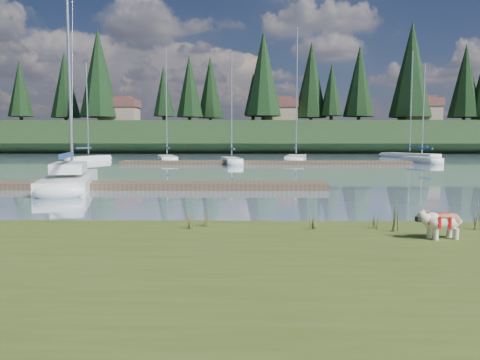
{
  "coord_description": "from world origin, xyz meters",
  "views": [
    {
      "loc": [
        0.41,
        -12.39,
        2.26
      ],
      "look_at": [
        0.22,
        -0.5,
        1.23
      ],
      "focal_mm": 35.0,
      "sensor_mm": 36.0,
      "label": 1
    }
  ],
  "objects": [
    {
      "name": "bulldog",
      "position": [
        4.15,
        -3.44,
        0.7
      ],
      "size": [
        0.95,
        0.48,
        0.56
      ],
      "rotation": [
        0.0,
        0.0,
        3.33
      ],
      "color": "silver",
      "rests_on": "bank"
    },
    {
      "name": "conifer_4",
      "position": [
        3.0,
        66.0,
        13.09
      ],
      "size": [
        6.16,
        6.16,
        15.1
      ],
      "color": "#382619",
      "rests_on": "ridge"
    },
    {
      "name": "conifer_2",
      "position": [
        -25.0,
        68.0,
        13.54
      ],
      "size": [
        6.6,
        6.6,
        16.05
      ],
      "color": "#382619",
      "rests_on": "ridge"
    },
    {
      "name": "weed_0",
      "position": [
        -0.54,
        -2.24,
        0.59
      ],
      "size": [
        0.17,
        0.14,
        0.56
      ],
      "color": "#475B23",
      "rests_on": "bank"
    },
    {
      "name": "conifer_3",
      "position": [
        -10.0,
        72.0,
        11.74
      ],
      "size": [
        4.84,
        4.84,
        12.25
      ],
      "color": "#382619",
      "rests_on": "ridge"
    },
    {
      "name": "weed_3",
      "position": [
        -0.83,
        -2.51,
        0.56
      ],
      "size": [
        0.17,
        0.14,
        0.51
      ],
      "color": "#475B23",
      "rests_on": "bank"
    },
    {
      "name": "ridge",
      "position": [
        0.0,
        73.0,
        2.5
      ],
      "size": [
        200.0,
        20.0,
        5.0
      ],
      "primitive_type": "cube",
      "color": "black",
      "rests_on": "ground"
    },
    {
      "name": "sailboat_main",
      "position": [
        -8.21,
        10.38,
        0.42
      ],
      "size": [
        4.42,
        10.07,
        14.14
      ],
      "rotation": [
        0.0,
        0.0,
        1.83
      ],
      "color": "white",
      "rests_on": "ground"
    },
    {
      "name": "weed_4",
      "position": [
        3.1,
        -2.44,
        0.5
      ],
      "size": [
        0.17,
        0.14,
        0.36
      ],
      "color": "#475B23",
      "rests_on": "bank"
    },
    {
      "name": "sailboat_bg_2",
      "position": [
        -1.15,
        31.22,
        0.33
      ],
      "size": [
        2.33,
        6.89,
        10.3
      ],
      "rotation": [
        0.0,
        0.0,
        1.72
      ],
      "color": "white",
      "rests_on": "ground"
    },
    {
      "name": "conifer_6",
      "position": [
        28.0,
        68.0,
        13.99
      ],
      "size": [
        7.04,
        7.04,
        17.0
      ],
      "color": "#382619",
      "rests_on": "ridge"
    },
    {
      "name": "sailboat_bg_3",
      "position": [
        5.64,
        37.63,
        0.32
      ],
      "size": [
        3.27,
        9.75,
        13.89
      ],
      "rotation": [
        0.0,
        0.0,
        1.42
      ],
      "color": "white",
      "rests_on": "ground"
    },
    {
      "name": "sailboat_bg_0",
      "position": [
        -15.69,
        35.73,
        0.32
      ],
      "size": [
        3.13,
        7.0,
        10.11
      ],
      "rotation": [
        0.0,
        0.0,
        1.3
      ],
      "color": "white",
      "rests_on": "ground"
    },
    {
      "name": "house_1",
      "position": [
        6.0,
        71.0,
        7.31
      ],
      "size": [
        6.3,
        5.3,
        4.65
      ],
      "color": "gray",
      "rests_on": "ridge"
    },
    {
      "name": "dock_far",
      "position": [
        2.0,
        30.0,
        0.15
      ],
      "size": [
        26.0,
        2.2,
        0.3
      ],
      "primitive_type": "cube",
      "color": "#4C3D2C",
      "rests_on": "ground"
    },
    {
      "name": "conifer_1",
      "position": [
        -40.0,
        71.0,
        11.28
      ],
      "size": [
        4.4,
        4.4,
        11.3
      ],
      "color": "#382619",
      "rests_on": "ridge"
    },
    {
      "name": "sailboat_bg_5",
      "position": [
        19.97,
        46.02,
        0.32
      ],
      "size": [
        5.6,
        9.06,
        12.98
      ],
      "rotation": [
        0.0,
        0.0,
        2.02
      ],
      "color": "white",
      "rests_on": "ground"
    },
    {
      "name": "dock_near",
      "position": [
        -4.0,
        9.0,
        0.15
      ],
      "size": [
        16.0,
        2.0,
        0.3
      ],
      "primitive_type": "cube",
      "color": "#4C3D2C",
      "rests_on": "ground"
    },
    {
      "name": "sailboat_bg_4",
      "position": [
        17.04,
        33.19,
        0.33
      ],
      "size": [
        2.13,
        6.42,
        9.49
      ],
      "rotation": [
        0.0,
        0.0,
        1.72
      ],
      "color": "white",
      "rests_on": "ground"
    },
    {
      "name": "bank",
      "position": [
        0.0,
        -6.0,
        0.17
      ],
      "size": [
        60.0,
        9.0,
        0.35
      ],
      "primitive_type": "cube",
      "color": "#3D4C1A",
      "rests_on": "ground"
    },
    {
      "name": "conifer_5",
      "position": [
        15.0,
        70.0,
        10.83
      ],
      "size": [
        3.96,
        3.96,
        10.35
      ],
      "color": "#382619",
      "rests_on": "ridge"
    },
    {
      "name": "weed_5",
      "position": [
        5.27,
        -2.55,
        0.65
      ],
      "size": [
        0.17,
        0.14,
        0.71
      ],
      "color": "#475B23",
      "rests_on": "bank"
    },
    {
      "name": "weed_2",
      "position": [
        3.51,
        -2.73,
        0.63
      ],
      "size": [
        0.17,
        0.14,
        0.67
      ],
      "color": "#475B23",
      "rests_on": "bank"
    },
    {
      "name": "house_2",
      "position": [
        30.0,
        69.0,
        7.31
      ],
      "size": [
        6.3,
        5.3,
        4.65
      ],
      "color": "gray",
      "rests_on": "ridge"
    },
    {
      "name": "house_0",
      "position": [
        -22.0,
        70.0,
        7.31
      ],
      "size": [
        6.3,
        5.3,
        4.65
      ],
      "color": "gray",
      "rests_on": "ridge"
    },
    {
      "name": "sailboat_bg_1",
      "position": [
        -8.04,
        36.23,
        0.33
      ],
      "size": [
        3.42,
        7.91,
        11.61
      ],
      "rotation": [
        0.0,
        0.0,
        1.82
      ],
      "color": "white",
      "rests_on": "ground"
    },
    {
      "name": "mud_lip",
      "position": [
        0.0,
        -1.6,
        0.07
      ],
      "size": [
        60.0,
        0.5,
        0.14
      ],
      "primitive_type": "cube",
      "color": "#33281C",
      "rests_on": "ground"
    },
    {
      "name": "ground",
      "position": [
        0.0,
        30.0,
        0.0
      ],
      "size": [
        200.0,
        200.0,
        0.0
      ],
      "primitive_type": "plane",
      "color": "#8199AD",
      "rests_on": "ground"
    },
    {
      "name": "weed_1",
      "position": [
        1.8,
        -2.54,
        0.55
      ],
      "size": [
        0.17,
        0.14,
        0.48
      ],
      "color": "#475B23",
      "rests_on": "bank"
    }
  ]
}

